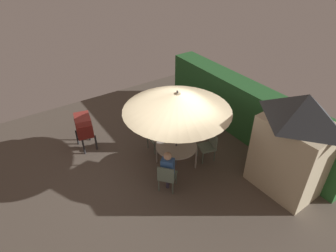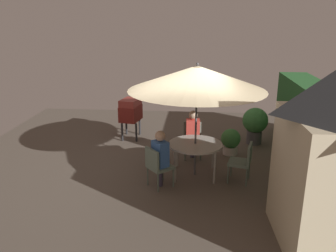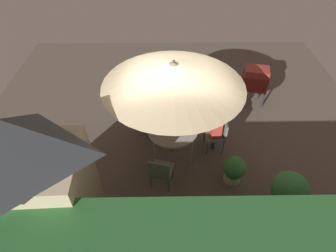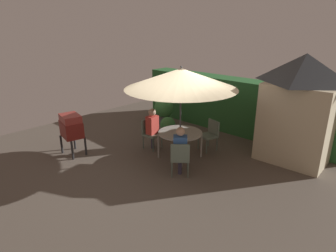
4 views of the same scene
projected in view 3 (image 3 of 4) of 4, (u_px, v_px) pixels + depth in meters
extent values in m
plane|color=brown|center=(176.00, 137.00, 7.54)|extent=(11.00, 11.00, 0.00)
cube|color=#C6B793|center=(40.00, 198.00, 4.90)|extent=(1.80, 1.44, 2.15)
pyramid|color=#33383D|center=(8.00, 140.00, 3.91)|extent=(1.90, 1.53, 0.77)
cube|color=gray|center=(33.00, 244.00, 4.54)|extent=(0.73, 0.06, 1.68)
cylinder|color=#B2ADA3|center=(173.00, 129.00, 6.66)|extent=(1.23, 1.23, 0.04)
cylinder|color=gray|center=(189.00, 128.00, 7.25)|extent=(0.05, 0.05, 0.73)
cylinder|color=gray|center=(155.00, 129.00, 7.24)|extent=(0.05, 0.05, 0.73)
cylinder|color=gray|center=(191.00, 153.00, 6.61)|extent=(0.05, 0.05, 0.73)
cylinder|color=gray|center=(155.00, 154.00, 6.60)|extent=(0.05, 0.05, 0.73)
cylinder|color=#4C4C51|center=(173.00, 112.00, 6.31)|extent=(0.04, 0.04, 2.53)
cone|color=beige|center=(174.00, 74.00, 5.64)|extent=(3.00, 3.00, 0.53)
sphere|color=#4C4C51|center=(174.00, 61.00, 5.43)|extent=(0.06, 0.06, 0.06)
cube|color=maroon|center=(255.00, 81.00, 8.10)|extent=(0.79, 0.64, 0.45)
cube|color=maroon|center=(257.00, 72.00, 7.88)|extent=(0.75, 0.61, 0.20)
cylinder|color=#262628|center=(260.00, 91.00, 8.60)|extent=(0.06, 0.06, 0.55)
cylinder|color=#262628|center=(239.00, 91.00, 8.59)|extent=(0.06, 0.06, 0.55)
cylinder|color=#262628|center=(263.00, 99.00, 8.29)|extent=(0.06, 0.06, 0.55)
cylinder|color=#262628|center=(242.00, 100.00, 8.29)|extent=(0.06, 0.06, 0.55)
cube|color=slate|center=(215.00, 135.00, 6.93)|extent=(0.49, 0.49, 0.06)
cube|color=slate|center=(224.00, 128.00, 6.79)|extent=(0.08, 0.46, 0.45)
cylinder|color=#516155|center=(223.00, 147.00, 6.95)|extent=(0.04, 0.04, 0.45)
cylinder|color=#516155|center=(220.00, 136.00, 7.25)|extent=(0.04, 0.04, 0.45)
cylinder|color=#516155|center=(207.00, 148.00, 6.93)|extent=(0.04, 0.04, 0.45)
cylinder|color=#516155|center=(204.00, 137.00, 7.22)|extent=(0.04, 0.04, 0.45)
cube|color=slate|center=(148.00, 119.00, 7.40)|extent=(0.65, 0.65, 0.06)
cube|color=slate|center=(142.00, 108.00, 7.36)|extent=(0.38, 0.34, 0.45)
cylinder|color=#516155|center=(149.00, 118.00, 7.76)|extent=(0.04, 0.04, 0.45)
cylinder|color=#516155|center=(138.00, 124.00, 7.56)|extent=(0.04, 0.04, 0.45)
cylinder|color=#516155|center=(159.00, 125.00, 7.54)|extent=(0.04, 0.04, 0.45)
cylinder|color=#516155|center=(147.00, 132.00, 7.35)|extent=(0.04, 0.04, 0.45)
cube|color=slate|center=(162.00, 170.00, 6.15)|extent=(0.56, 0.56, 0.06)
cube|color=slate|center=(159.00, 171.00, 5.85)|extent=(0.46, 0.17, 0.45)
cylinder|color=#516155|center=(151.00, 181.00, 6.20)|extent=(0.04, 0.04, 0.45)
cylinder|color=#516155|center=(168.00, 185.00, 6.12)|extent=(0.04, 0.04, 0.45)
cylinder|color=#516155|center=(156.00, 167.00, 6.48)|extent=(0.04, 0.04, 0.45)
cylinder|color=#516155|center=(173.00, 171.00, 6.41)|extent=(0.04, 0.04, 0.45)
cylinder|color=silver|center=(232.00, 177.00, 6.43)|extent=(0.39, 0.39, 0.22)
sphere|color=#3D8442|center=(234.00, 167.00, 6.21)|extent=(0.51, 0.51, 0.51)
cylinder|color=#4C4C51|center=(283.00, 203.00, 5.83)|extent=(0.43, 0.43, 0.39)
sphere|color=#3D8442|center=(290.00, 189.00, 5.49)|extent=(0.72, 0.72, 0.72)
cube|color=#CC3D33|center=(216.00, 126.00, 6.73)|extent=(0.26, 0.36, 0.55)
sphere|color=tan|center=(218.00, 114.00, 6.46)|extent=(0.22, 0.22, 0.22)
cylinder|color=#383347|center=(214.00, 141.00, 7.08)|extent=(0.10, 0.10, 0.48)
cube|color=#3866B2|center=(147.00, 110.00, 7.19)|extent=(0.41, 0.40, 0.55)
sphere|color=tan|center=(146.00, 97.00, 6.92)|extent=(0.22, 0.22, 0.22)
cylinder|color=#383347|center=(148.00, 124.00, 7.54)|extent=(0.10, 0.10, 0.48)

